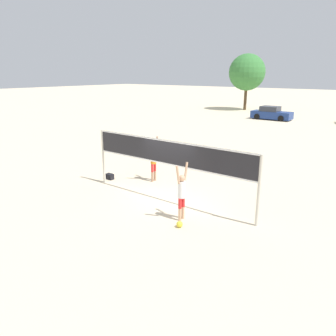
# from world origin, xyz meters

# --- Properties ---
(ground_plane) EXTENTS (200.00, 200.00, 0.00)m
(ground_plane) POSITION_xyz_m (0.00, 0.00, 0.00)
(ground_plane) COLOR beige
(volleyball_net) EXTENTS (7.81, 0.11, 2.55)m
(volleyball_net) POSITION_xyz_m (0.00, 0.00, 1.86)
(volleyball_net) COLOR beige
(volleyball_net) RESTS_ON ground_plane
(player_spiker) EXTENTS (0.28, 0.70, 2.10)m
(player_spiker) POSITION_xyz_m (1.51, -1.18, 1.10)
(player_spiker) COLOR tan
(player_spiker) RESTS_ON ground_plane
(player_blocker) EXTENTS (0.28, 0.71, 2.18)m
(player_blocker) POSITION_xyz_m (-2.09, 1.59, 1.15)
(player_blocker) COLOR tan
(player_blocker) RESTS_ON ground_plane
(volleyball) EXTENTS (0.22, 0.22, 0.22)m
(volleyball) POSITION_xyz_m (1.81, -1.73, 0.11)
(volleyball) COLOR yellow
(volleyball) RESTS_ON ground_plane
(gear_bag) EXTENTS (0.38, 0.25, 0.28)m
(gear_bag) POSITION_xyz_m (-4.00, 0.46, 0.14)
(gear_bag) COLOR black
(gear_bag) RESTS_ON ground_plane
(parked_car_mid) EXTENTS (4.35, 1.88, 1.47)m
(parked_car_mid) POSITION_xyz_m (-5.41, 26.26, 0.66)
(parked_car_mid) COLOR navy
(parked_car_mid) RESTS_ON ground_plane
(tree_left_cluster) EXTENTS (4.93, 4.93, 7.58)m
(tree_left_cluster) POSITION_xyz_m (-11.95, 33.62, 5.10)
(tree_left_cluster) COLOR #4C3823
(tree_left_cluster) RESTS_ON ground_plane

